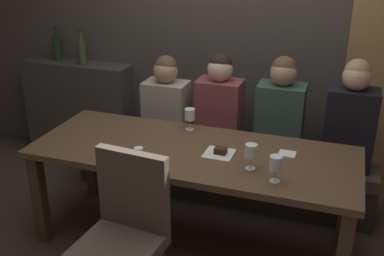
{
  "coord_description": "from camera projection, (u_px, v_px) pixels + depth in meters",
  "views": [
    {
      "loc": [
        0.91,
        -2.63,
        2.08
      ],
      "look_at": [
        -0.05,
        0.13,
        0.84
      ],
      "focal_mm": 42.77,
      "sensor_mm": 36.0,
      "label": 1
    }
  ],
  "objects": [
    {
      "name": "ground",
      "position": [
        193.0,
        240.0,
        3.38
      ],
      "size": [
        9.0,
        9.0,
        0.0
      ],
      "primitive_type": "plane",
      "color": "#382D26"
    },
    {
      "name": "back_wall_tiled",
      "position": [
        240.0,
        9.0,
        3.85
      ],
      "size": [
        6.0,
        0.12,
        3.0
      ],
      "primitive_type": "cube",
      "color": "#423D38",
      "rests_on": "ground"
    },
    {
      "name": "back_counter",
      "position": [
        80.0,
        109.0,
        4.56
      ],
      "size": [
        1.1,
        0.28,
        0.95
      ],
      "primitive_type": "cube",
      "color": "#38342F",
      "rests_on": "ground"
    },
    {
      "name": "dining_table",
      "position": [
        193.0,
        161.0,
        3.12
      ],
      "size": [
        2.2,
        0.84,
        0.74
      ],
      "color": "#493422",
      "rests_on": "ground"
    },
    {
      "name": "banquette_bench",
      "position": [
        220.0,
        170.0,
        3.9
      ],
      "size": [
        2.5,
        0.44,
        0.45
      ],
      "color": "#312A23",
      "rests_on": "ground"
    },
    {
      "name": "chair_near_side",
      "position": [
        125.0,
        227.0,
        2.58
      ],
      "size": [
        0.48,
        0.48,
        0.98
      ],
      "color": "brown",
      "rests_on": "ground"
    },
    {
      "name": "diner_redhead",
      "position": [
        166.0,
        102.0,
        3.8
      ],
      "size": [
        0.36,
        0.24,
        0.74
      ],
      "color": "#9E9384",
      "rests_on": "banquette_bench"
    },
    {
      "name": "diner_bearded",
      "position": [
        219.0,
        104.0,
        3.69
      ],
      "size": [
        0.36,
        0.24,
        0.79
      ],
      "color": "brown",
      "rests_on": "banquette_bench"
    },
    {
      "name": "diner_far_end",
      "position": [
        280.0,
        110.0,
        3.53
      ],
      "size": [
        0.36,
        0.24,
        0.8
      ],
      "color": "#2D473D",
      "rests_on": "banquette_bench"
    },
    {
      "name": "diner_near_end",
      "position": [
        351.0,
        118.0,
        3.34
      ],
      "size": [
        0.36,
        0.24,
        0.83
      ],
      "color": "black",
      "rests_on": "banquette_bench"
    },
    {
      "name": "wine_bottle_dark_red",
      "position": [
        57.0,
        48.0,
        4.42
      ],
      "size": [
        0.08,
        0.08,
        0.33
      ],
      "color": "black",
      "rests_on": "back_counter"
    },
    {
      "name": "wine_bottle_pale_label",
      "position": [
        82.0,
        52.0,
        4.28
      ],
      "size": [
        0.08,
        0.08,
        0.33
      ],
      "color": "#384728",
      "rests_on": "back_counter"
    },
    {
      "name": "wine_glass_end_right",
      "position": [
        190.0,
        115.0,
        3.36
      ],
      "size": [
        0.08,
        0.08,
        0.16
      ],
      "color": "silver",
      "rests_on": "dining_table"
    },
    {
      "name": "wine_glass_far_left",
      "position": [
        276.0,
        164.0,
        2.65
      ],
      "size": [
        0.08,
        0.08,
        0.16
      ],
      "color": "silver",
      "rests_on": "dining_table"
    },
    {
      "name": "wine_glass_near_left",
      "position": [
        251.0,
        152.0,
        2.79
      ],
      "size": [
        0.08,
        0.08,
        0.16
      ],
      "color": "silver",
      "rests_on": "dining_table"
    },
    {
      "name": "espresso_cup",
      "position": [
        139.0,
        153.0,
        2.98
      ],
      "size": [
        0.12,
        0.12,
        0.06
      ],
      "color": "white",
      "rests_on": "dining_table"
    },
    {
      "name": "dessert_plate",
      "position": [
        220.0,
        153.0,
        3.01
      ],
      "size": [
        0.19,
        0.19,
        0.05
      ],
      "color": "white",
      "rests_on": "dining_table"
    },
    {
      "name": "folded_napkin",
      "position": [
        287.0,
        154.0,
        3.02
      ],
      "size": [
        0.11,
        0.1,
        0.01
      ],
      "primitive_type": "cube",
      "rotation": [
        0.0,
        0.0,
        0.0
      ],
      "color": "silver",
      "rests_on": "dining_table"
    }
  ]
}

